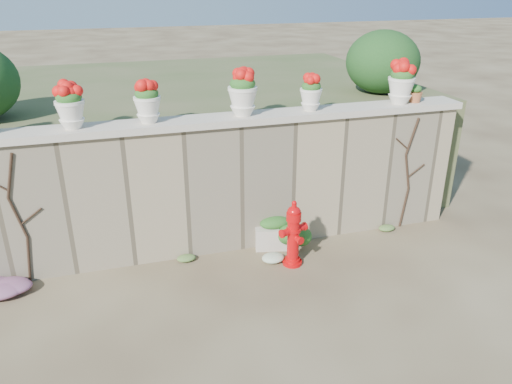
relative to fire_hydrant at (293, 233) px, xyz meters
name	(u,v)px	position (x,y,z in m)	size (l,w,h in m)	color
ground	(245,314)	(-1.00, -0.97, -0.52)	(80.00, 80.00, 0.00)	#483724
stone_wall	(212,189)	(-1.00, 0.83, 0.48)	(8.00, 0.40, 2.00)	gray
wall_cap	(210,121)	(-1.00, 0.83, 1.53)	(8.10, 0.52, 0.10)	beige
raised_fill	(180,131)	(-1.00, 4.03, 0.48)	(9.00, 6.00, 2.00)	#384C23
back_shrub_right	(383,62)	(2.40, 2.03, 2.03)	(1.30, 1.30, 1.10)	#143814
vine_left	(19,218)	(-3.68, 0.61, 0.48)	(0.60, 0.04, 1.91)	black
vine_right	(408,172)	(2.22, 0.61, 0.48)	(0.60, 0.04, 1.91)	black
fire_hydrant	(293,233)	(0.00, 0.00, 0.00)	(0.44, 0.32, 1.02)	red
planter_box	(274,233)	(-0.09, 0.58, -0.28)	(0.67, 0.48, 0.51)	beige
green_shrub	(293,234)	(0.14, 0.35, -0.21)	(0.63, 0.57, 0.60)	#1E5119
white_flowers	(275,257)	(-0.23, 0.14, -0.43)	(0.45, 0.36, 0.16)	white
urn_pot_1	(70,106)	(-2.85, 0.83, 1.88)	(0.38, 0.38, 0.60)	white
urn_pot_2	(147,102)	(-1.85, 0.83, 1.87)	(0.37, 0.37, 0.58)	white
urn_pot_3	(243,93)	(-0.52, 0.83, 1.91)	(0.42, 0.42, 0.66)	white
urn_pot_4	(311,93)	(0.53, 0.83, 1.84)	(0.33, 0.33, 0.52)	white
urn_pot_5	(401,83)	(2.05, 0.83, 1.91)	(0.42, 0.42, 0.65)	white
terracotta_pot	(415,94)	(2.33, 0.83, 1.71)	(0.22, 0.22, 0.27)	#A65A32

